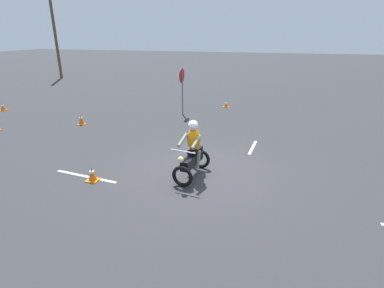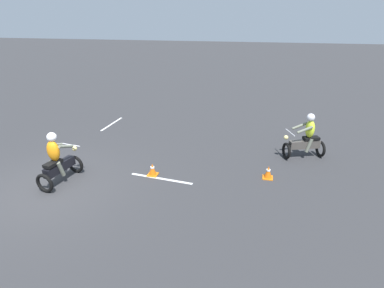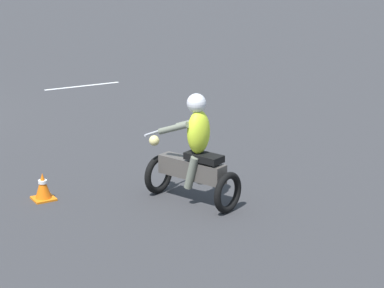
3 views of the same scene
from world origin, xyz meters
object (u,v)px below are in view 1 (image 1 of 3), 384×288
Objects in this scene: motorcycle_rider_foreground at (192,153)px; stop_sign at (182,82)px; traffic_cone_far_right at (92,174)px; traffic_cone_far_center at (3,107)px; utility_pole_near at (55,30)px; traffic_cone_near_right at (81,120)px; traffic_cone_mid_left at (226,105)px.

motorcycle_rider_foreground is 7.01m from stop_sign.
stop_sign is 5.62× the size of traffic_cone_far_right.
utility_pole_near is (11.33, 5.47, 3.95)m from traffic_cone_far_center.
traffic_cone_near_right is at bearing -22.49° from motorcycle_rider_foreground.
traffic_cone_far_center is at bearing -154.22° from utility_pole_near.
traffic_cone_near_right is at bearing -138.08° from utility_pole_near.
stop_sign reaches higher than motorcycle_rider_foreground.
traffic_cone_mid_left is 0.79× the size of traffic_cone_far_right.
utility_pole_near reaches higher than traffic_cone_near_right.
motorcycle_rider_foreground is 5.14× the size of traffic_cone_mid_left.
stop_sign is at bearing -0.81° from traffic_cone_far_right.
traffic_cone_mid_left is (2.26, -1.81, -1.48)m from stop_sign.
utility_pole_near is (15.92, 17.41, 3.41)m from motorcycle_rider_foreground.
motorcycle_rider_foreground is 0.20× the size of utility_pole_near.
motorcycle_rider_foreground is 23.84m from utility_pole_near.
traffic_cone_far_right is 1.09× the size of traffic_cone_far_center.
motorcycle_rider_foreground is 3.52× the size of traffic_cone_near_right.
traffic_cone_far_center is (-1.90, 9.46, -1.45)m from stop_sign.
utility_pole_near is at bearing 25.78° from traffic_cone_far_center.
traffic_cone_mid_left is (8.76, 0.67, -0.57)m from motorcycle_rider_foreground.
traffic_cone_far_right is (-7.58, 0.11, -1.44)m from stop_sign.
motorcycle_rider_foreground is 4.06× the size of traffic_cone_far_right.
utility_pole_near reaches higher than stop_sign.
traffic_cone_mid_left is at bearing -38.66° from stop_sign.
motorcycle_rider_foreground reaches higher than traffic_cone_far_center.
traffic_cone_far_center is at bearing 58.73° from traffic_cone_far_right.
stop_sign reaches higher than traffic_cone_near_right.
traffic_cone_far_right is at bearing -121.27° from traffic_cone_far_center.
traffic_cone_far_right is at bearing -138.92° from utility_pole_near.
traffic_cone_near_right is (-2.97, 3.81, -1.41)m from stop_sign.
traffic_cone_near_right is at bearing -100.67° from traffic_cone_far_center.
traffic_cone_near_right is 17.10m from utility_pole_near.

